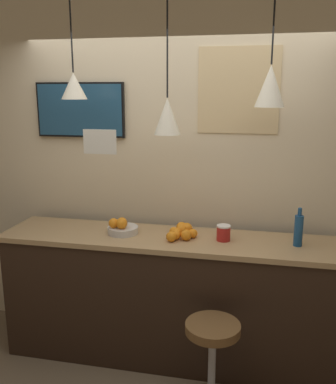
{
  "coord_description": "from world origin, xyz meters",
  "views": [
    {
      "loc": [
        0.65,
        -2.45,
        2.09
      ],
      "look_at": [
        0.0,
        0.55,
        1.36
      ],
      "focal_mm": 40.0,
      "sensor_mm": 36.0,
      "label": 1
    }
  ],
  "objects": [
    {
      "name": "juice_bottle",
      "position": [
        0.95,
        0.56,
        1.13
      ],
      "size": [
        0.06,
        0.06,
        0.28
      ],
      "color": "navy",
      "rests_on": "service_counter"
    },
    {
      "name": "fruit_bowl",
      "position": [
        -0.36,
        0.55,
        1.07
      ],
      "size": [
        0.24,
        0.24,
        0.14
      ],
      "color": "beige",
      "rests_on": "service_counter"
    },
    {
      "name": "pendant_lamp_middle",
      "position": [
        0.0,
        0.53,
        1.92
      ],
      "size": [
        0.19,
        0.19,
        1.01
      ],
      "color": "black"
    },
    {
      "name": "back_wall",
      "position": [
        0.0,
        0.95,
        1.45
      ],
      "size": [
        8.0,
        0.06,
        2.9
      ],
      "color": "beige",
      "rests_on": "ground_plane"
    },
    {
      "name": "bar_stool",
      "position": [
        0.41,
        0.03,
        0.43
      ],
      "size": [
        0.39,
        0.39,
        0.63
      ],
      "color": "#B7B7BC",
      "rests_on": "ground_plane"
    },
    {
      "name": "spread_jar",
      "position": [
        0.42,
        0.56,
        1.07
      ],
      "size": [
        0.1,
        0.1,
        0.12
      ],
      "color": "red",
      "rests_on": "service_counter"
    },
    {
      "name": "pendant_lamp_right",
      "position": [
        0.7,
        0.53,
        2.13
      ],
      "size": [
        0.2,
        0.2,
        0.82
      ],
      "color": "black"
    },
    {
      "name": "orange_pile",
      "position": [
        0.1,
        0.58,
        1.05
      ],
      "size": [
        0.22,
        0.3,
        0.09
      ],
      "color": "orange",
      "rests_on": "service_counter"
    },
    {
      "name": "pendant_lamp_left",
      "position": [
        -0.7,
        0.53,
        2.13
      ],
      "size": [
        0.19,
        0.19,
        0.77
      ],
      "color": "black"
    },
    {
      "name": "mounted_tv",
      "position": [
        -0.81,
        0.9,
        1.94
      ],
      "size": [
        0.76,
        0.04,
        0.44
      ],
      "color": "black"
    },
    {
      "name": "service_counter",
      "position": [
        0.0,
        0.55,
        0.51
      ],
      "size": [
        2.57,
        0.57,
        1.01
      ],
      "color": "black",
      "rests_on": "ground_plane"
    },
    {
      "name": "hanging_menu_board",
      "position": [
        -0.44,
        0.35,
        1.75
      ],
      "size": [
        0.24,
        0.01,
        0.17
      ],
      "color": "silver"
    },
    {
      "name": "wall_poster",
      "position": [
        0.47,
        0.91,
        2.1
      ],
      "size": [
        0.62,
        0.01,
        0.65
      ],
      "color": "#DBBC84"
    }
  ]
}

